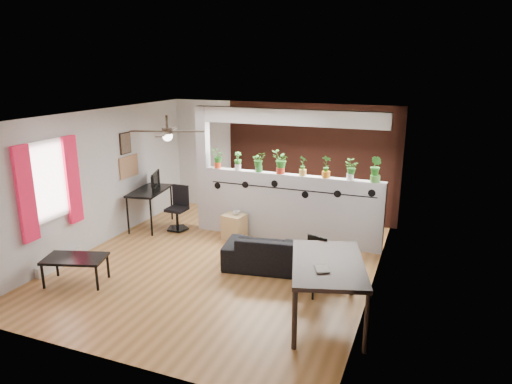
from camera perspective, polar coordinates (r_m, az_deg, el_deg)
name	(u,v)px	position (r m, az deg, el deg)	size (l,w,h in m)	color
room_shell	(220,192)	(7.78, -4.48, -0.04)	(6.30, 7.10, 2.90)	#986432
partition_wall	(291,208)	(9.02, 4.36, -1.98)	(3.60, 0.18, 1.35)	#BCBCC1
ceiling_header	(293,117)	(8.66, 4.60, 9.29)	(3.60, 0.18, 0.30)	white
pier_column	(204,169)	(9.57, -6.56, 2.86)	(0.22, 0.20, 2.60)	#BCBCC1
brick_panel	(311,163)	(10.24, 6.88, 3.68)	(3.90, 0.05, 2.60)	brown
vine_decal	(290,189)	(8.82, 4.23, 0.35)	(3.31, 0.01, 0.30)	black
window_assembly	(49,183)	(8.27, -24.47, 1.02)	(0.09, 1.30, 1.55)	white
baseboard_heater	(60,262)	(8.69, -23.34, -8.08)	(0.08, 1.00, 0.18)	silver
corkboard	(129,167)	(9.89, -15.62, 3.08)	(0.03, 0.60, 0.45)	#A3724F
framed_art	(125,143)	(9.76, -16.01, 5.89)	(0.03, 0.34, 0.44)	#8C7259
ceiling_fan	(167,133)	(7.71, -11.03, 7.28)	(1.19, 1.19, 0.43)	black
potted_plant_0	(218,158)	(9.37, -4.82, 4.23)	(0.24, 0.24, 0.39)	#E6441B
potted_plant_1	(238,160)	(9.19, -2.28, 3.97)	(0.23, 0.22, 0.36)	white
potted_plant_2	(259,161)	(9.01, 0.35, 3.87)	(0.25, 0.24, 0.40)	#2F8333
potted_plant_3	(280,161)	(8.86, 3.08, 3.83)	(0.29, 0.30, 0.45)	#B02F1C
potted_plant_4	(303,165)	(8.74, 5.89, 3.38)	(0.25, 0.24, 0.39)	gold
potted_plant_5	(326,166)	(8.63, 8.79, 3.26)	(0.25, 0.21, 0.43)	orange
potted_plant_6	(351,169)	(8.55, 11.73, 2.84)	(0.21, 0.18, 0.38)	silver
potted_plant_7	(376,168)	(8.48, 14.75, 2.90)	(0.33, 0.32, 0.48)	#4B9435
sofa	(286,253)	(7.87, 3.74, -7.62)	(1.99, 0.79, 0.58)	black
cube_shelf	(234,227)	(9.21, -2.74, -4.35)	(0.41, 0.37, 0.51)	tan
cup	(236,213)	(9.10, -2.47, -2.59)	(0.13, 0.13, 0.10)	gray
computer_desk	(150,193)	(10.00, -13.16, -0.16)	(0.77, 1.22, 0.83)	black
monitor	(153,184)	(10.08, -12.74, 1.03)	(0.06, 0.35, 0.20)	black
office_chair	(178,211)	(9.80, -9.69, -2.35)	(0.49, 0.49, 0.93)	black
dining_table	(328,268)	(6.27, 8.97, -9.39)	(1.34, 1.76, 0.85)	black
book	(315,269)	(5.98, 7.42, -9.53)	(0.17, 0.24, 0.02)	gray
folding_chair	(314,260)	(7.09, 7.23, -8.40)	(0.45, 0.45, 0.89)	black
coffee_table	(75,260)	(7.88, -21.70, -7.92)	(1.06, 0.79, 0.44)	black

